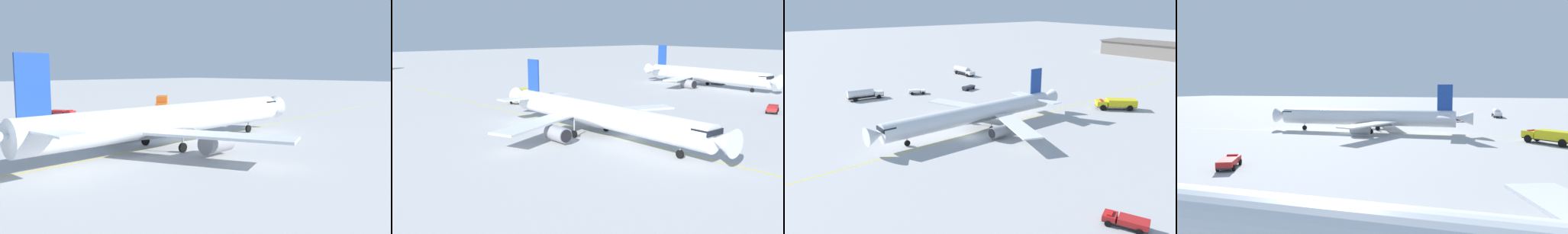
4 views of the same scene
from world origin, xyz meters
The scene contains 6 objects.
ground_plane centered at (0.00, 0.00, 0.00)m, with size 600.00×600.00×0.00m, color #B2B2B2.
airliner_main centered at (-3.91, -3.42, 3.18)m, with size 46.20×34.49×10.75m.
airliner_secondary centered at (-31.83, 58.40, 3.13)m, with size 44.52×31.01×11.28m.
ops_pickup_truck centered at (1.90, 35.91, 0.81)m, with size 3.91×5.46×1.41m.
fire_tender_truck centered at (-40.23, 3.88, 1.53)m, with size 9.18×8.26×2.50m.
taxiway_centreline centered at (-2.64, -1.63, 0.00)m, with size 166.05×14.70×0.01m.
Camera 2 is at (47.04, -44.55, 15.82)m, focal length 40.75 mm.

